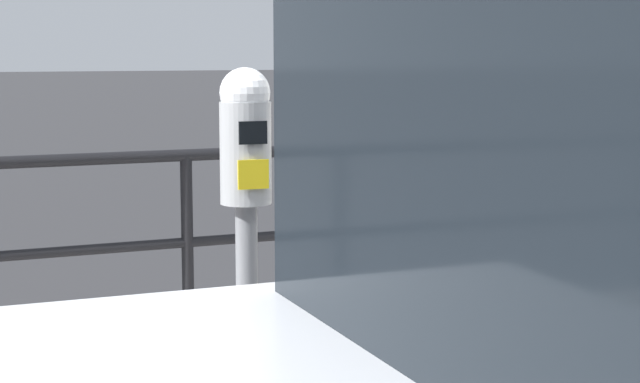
# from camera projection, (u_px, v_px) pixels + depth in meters

# --- Properties ---
(parking_meter) EXTENTS (0.16, 0.17, 1.44)m
(parking_meter) POSITION_uv_depth(u_px,v_px,m) (246.00, 201.00, 3.21)
(parking_meter) COLOR slate
(parking_meter) RESTS_ON sidewalk_curb
(pedestrian_at_meter) EXTENTS (0.62, 0.57, 1.71)m
(pedestrian_at_meter) POSITION_uv_depth(u_px,v_px,m) (381.00, 200.00, 3.57)
(pedestrian_at_meter) COLOR brown
(pedestrian_at_meter) RESTS_ON sidewalk_curb
(background_railing) EXTENTS (24.06, 0.06, 1.01)m
(background_railing) POSITION_uv_depth(u_px,v_px,m) (187.00, 206.00, 5.12)
(background_railing) COLOR black
(background_railing) RESTS_ON sidewalk_curb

